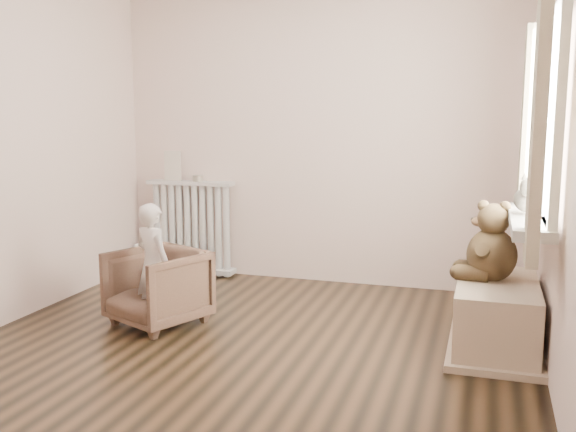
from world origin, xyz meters
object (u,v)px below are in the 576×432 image
(teddy_bear, at_px, (492,244))
(plush_cat, at_px, (528,197))
(radiator, at_px, (192,233))
(armchair, at_px, (158,287))
(toy_vanity, at_px, (154,243))
(child, at_px, (153,264))
(toy_bench, at_px, (496,318))

(teddy_bear, relative_size, plush_cat, 1.83)
(teddy_bear, xyz_separation_m, plush_cat, (0.19, -0.20, 0.33))
(radiator, relative_size, armchair, 1.47)
(toy_vanity, distance_m, teddy_bear, 3.24)
(child, height_order, plush_cat, plush_cat)
(teddy_bear, bearing_deg, plush_cat, -42.65)
(toy_bench, bearing_deg, teddy_bear, 130.14)
(toy_bench, distance_m, teddy_bear, 0.48)
(toy_vanity, bearing_deg, plush_cat, -21.84)
(toy_vanity, distance_m, plush_cat, 3.53)
(toy_vanity, xyz_separation_m, toy_bench, (3.07, -1.15, -0.08))
(armchair, relative_size, toy_bench, 0.64)
(radiator, relative_size, plush_cat, 3.20)
(child, relative_size, teddy_bear, 1.72)
(radiator, distance_m, armchair, 1.46)
(toy_bench, bearing_deg, child, -173.34)
(toy_vanity, xyz_separation_m, plush_cat, (3.21, -1.29, 0.72))
(radiator, bearing_deg, toy_vanity, -175.43)
(armchair, distance_m, teddy_bear, 2.29)
(armchair, distance_m, toy_bench, 2.30)
(armchair, distance_m, plush_cat, 2.54)
(plush_cat, bearing_deg, child, 174.97)
(toy_bench, height_order, plush_cat, plush_cat)
(toy_vanity, relative_size, teddy_bear, 0.99)
(armchair, xyz_separation_m, teddy_bear, (2.24, 0.27, 0.40))
(teddy_bear, bearing_deg, radiator, 160.75)
(child, bearing_deg, toy_bench, -149.65)
(toy_vanity, bearing_deg, radiator, 4.57)
(armchair, height_order, plush_cat, plush_cat)
(toy_vanity, xyz_separation_m, teddy_bear, (3.02, -1.09, 0.40))
(plush_cat, bearing_deg, toy_vanity, 150.14)
(toy_bench, bearing_deg, toy_vanity, 159.52)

